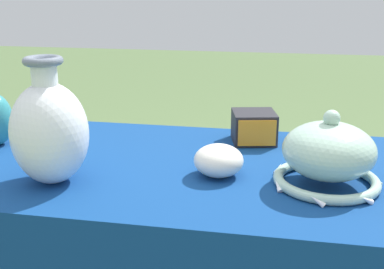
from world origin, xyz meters
name	(u,v)px	position (x,y,z in m)	size (l,w,h in m)	color
display_table	(202,196)	(0.00, -0.02, 0.61)	(1.32, 0.63, 0.69)	#38383D
vase_tall_bulbous	(49,131)	(-0.31, -0.16, 0.80)	(0.17, 0.17, 0.28)	white
vase_dome_bell	(328,156)	(0.28, -0.07, 0.75)	(0.23, 0.24, 0.17)	#A8CCB7
mosaic_tile_box	(254,127)	(0.11, 0.20, 0.73)	(0.13, 0.13, 0.08)	#232328
bowl_shallow_ivory	(219,160)	(0.04, -0.06, 0.72)	(0.11, 0.11, 0.07)	white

